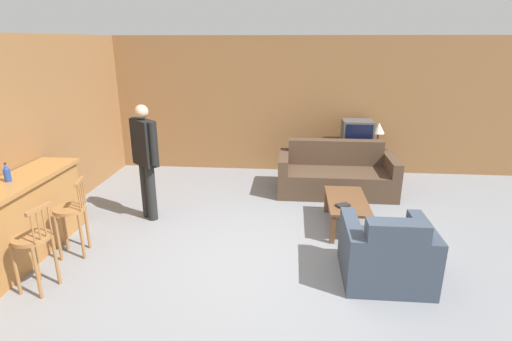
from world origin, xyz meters
TOP-DOWN VIEW (x-y plane):
  - ground_plane at (0.00, 0.00)m, footprint 24.00×24.00m
  - wall_back at (0.00, 3.55)m, footprint 9.40×0.08m
  - wall_left at (-3.16, 1.27)m, footprint 0.08×8.55m
  - bar_counter at (-2.83, -0.46)m, footprint 0.55×2.46m
  - bar_chair_near at (-2.26, -0.83)m, footprint 0.43×0.43m
  - bar_chair_mid at (-2.26, -0.09)m, footprint 0.45×0.45m
  - couch_far at (1.12, 2.34)m, footprint 1.96×0.92m
  - armchair_near at (1.40, -0.32)m, footprint 0.92×0.87m
  - coffee_table at (1.13, 0.97)m, footprint 0.54×1.07m
  - tv_unit at (1.56, 3.14)m, footprint 1.03×0.52m
  - tv at (1.56, 3.14)m, footprint 0.55×0.46m
  - bottle at (-2.89, -0.20)m, footprint 0.07×0.07m
  - book_on_table at (1.04, 0.72)m, footprint 0.21×0.19m
  - table_lamp at (1.94, 3.14)m, footprint 0.22×0.22m
  - person_by_window at (-1.72, 1.02)m, footprint 0.45×0.43m

SIDE VIEW (x-z plane):
  - ground_plane at x=0.00m, z-range 0.00..0.00m
  - couch_far at x=1.12m, z-range -0.13..0.73m
  - armchair_near at x=1.40m, z-range -0.11..0.72m
  - tv_unit at x=1.56m, z-range 0.00..0.64m
  - coffee_table at x=1.13m, z-range 0.15..0.56m
  - book_on_table at x=1.04m, z-range 0.41..0.44m
  - bar_counter at x=-2.83m, z-range 0.00..0.98m
  - bar_chair_near at x=-2.26m, z-range 0.05..1.01m
  - bar_chair_mid at x=-2.26m, z-range 0.05..1.01m
  - tv at x=1.56m, z-range 0.64..1.11m
  - person_by_window at x=-1.72m, z-range 0.11..1.79m
  - table_lamp at x=1.94m, z-range 0.73..1.17m
  - bottle at x=-2.89m, z-range 0.96..1.18m
  - wall_back at x=0.00m, z-range 0.00..2.60m
  - wall_left at x=-3.16m, z-range 0.00..2.60m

